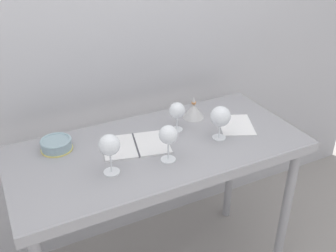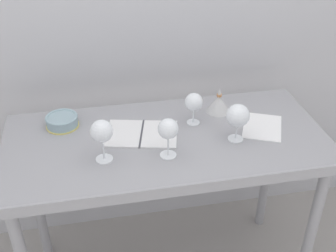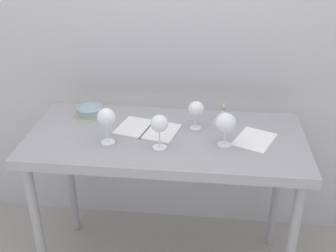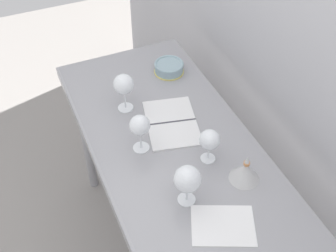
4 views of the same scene
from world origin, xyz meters
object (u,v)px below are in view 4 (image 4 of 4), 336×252
(open_notebook, at_px, (172,123))
(decanter_funnel, at_px, (245,171))
(wine_glass_far_right, at_px, (210,141))
(tasting_bowl, at_px, (169,67))
(wine_glass_near_right, at_px, (187,180))
(wine_glass_near_center, at_px, (140,126))
(tasting_sheet_upper, at_px, (223,225))
(wine_glass_near_left, at_px, (124,85))

(open_notebook, height_order, decanter_funnel, decanter_funnel)
(open_notebook, bearing_deg, wine_glass_far_right, 24.67)
(wine_glass_far_right, distance_m, tasting_bowl, 0.60)
(wine_glass_near_right, bearing_deg, wine_glass_far_right, 131.98)
(wine_glass_near_center, xyz_separation_m, tasting_sheet_upper, (0.46, 0.13, -0.12))
(wine_glass_near_center, height_order, wine_glass_near_right, wine_glass_near_center)
(wine_glass_near_center, distance_m, tasting_bowl, 0.53)
(tasting_sheet_upper, relative_size, decanter_funnel, 1.80)
(wine_glass_far_right, distance_m, open_notebook, 0.27)
(open_notebook, distance_m, tasting_bowl, 0.37)
(open_notebook, bearing_deg, wine_glass_near_left, -126.02)
(wine_glass_far_right, relative_size, tasting_bowl, 1.03)
(wine_glass_near_center, relative_size, decanter_funnel, 1.41)
(wine_glass_far_right, xyz_separation_m, open_notebook, (-0.25, -0.05, -0.10))
(wine_glass_near_center, relative_size, wine_glass_near_right, 1.02)
(wine_glass_near_right, bearing_deg, wine_glass_near_center, -169.04)
(wine_glass_far_right, bearing_deg, wine_glass_near_left, -154.48)
(wine_glass_near_right, relative_size, tasting_bowl, 1.15)
(tasting_bowl, bearing_deg, wine_glass_far_right, -8.36)
(wine_glass_near_center, relative_size, tasting_bowl, 1.18)
(wine_glass_near_left, bearing_deg, wine_glass_far_right, 25.52)
(wine_glass_far_right, bearing_deg, open_notebook, -168.46)
(decanter_funnel, bearing_deg, tasting_bowl, 179.63)
(wine_glass_far_right, height_order, wine_glass_near_right, wine_glass_near_right)
(wine_glass_far_right, height_order, tasting_bowl, wine_glass_far_right)
(wine_glass_near_center, distance_m, wine_glass_near_right, 0.31)
(tasting_bowl, bearing_deg, wine_glass_near_left, -59.59)
(wine_glass_far_right, height_order, decanter_funnel, wine_glass_far_right)
(tasting_sheet_upper, bearing_deg, wine_glass_near_center, -140.17)
(wine_glass_far_right, distance_m, wine_glass_near_left, 0.46)
(wine_glass_far_right, distance_m, tasting_sheet_upper, 0.33)
(open_notebook, height_order, tasting_bowl, tasting_bowl)
(decanter_funnel, bearing_deg, wine_glass_far_right, -150.39)
(open_notebook, bearing_deg, tasting_sheet_upper, 8.52)
(tasting_sheet_upper, distance_m, decanter_funnel, 0.24)
(wine_glass_far_right, bearing_deg, decanter_funnel, 29.61)
(wine_glass_near_center, distance_m, decanter_funnel, 0.44)
(open_notebook, xyz_separation_m, tasting_sheet_upper, (0.54, -0.04, -0.00))
(wine_glass_far_right, distance_m, wine_glass_near_right, 0.22)
(wine_glass_near_left, distance_m, open_notebook, 0.26)
(open_notebook, xyz_separation_m, decanter_funnel, (0.39, 0.13, 0.04))
(wine_glass_near_left, relative_size, open_notebook, 0.52)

